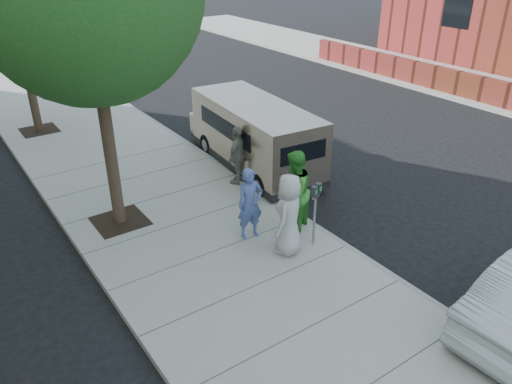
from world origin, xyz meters
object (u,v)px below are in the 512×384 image
at_px(van, 253,134).
at_px(person_gray_shirt, 289,215).
at_px(parking_meter, 316,202).
at_px(person_striped_polo, 238,155).
at_px(person_green_shirt, 294,192).
at_px(person_officer, 250,204).

relative_size(van, person_gray_shirt, 3.03).
xyz_separation_m(parking_meter, person_striped_polo, (0.34, 3.55, -0.24)).
bearing_deg(person_green_shirt, person_gray_shirt, 15.64).
xyz_separation_m(parking_meter, person_gray_shirt, (-0.63, 0.11, -0.16)).
bearing_deg(person_gray_shirt, person_striped_polo, -138.25).
distance_m(parking_meter, person_striped_polo, 3.57).
xyz_separation_m(person_officer, person_green_shirt, (0.98, -0.32, 0.14)).
height_order(person_officer, person_striped_polo, person_officer).
xyz_separation_m(parking_meter, person_green_shirt, (0.03, 0.76, -0.09)).
relative_size(person_officer, person_striped_polo, 1.01).
bearing_deg(person_officer, person_green_shirt, -9.33).
height_order(parking_meter, person_gray_shirt, person_gray_shirt).
relative_size(person_officer, person_green_shirt, 0.85).
relative_size(van, person_officer, 3.32).
bearing_deg(person_striped_polo, person_gray_shirt, 44.34).
distance_m(van, person_striped_polo, 1.42).
xyz_separation_m(van, person_striped_polo, (-1.11, -0.88, -0.09)).
bearing_deg(parking_meter, person_striped_polo, 66.23).
relative_size(person_officer, person_gray_shirt, 0.91).
height_order(person_gray_shirt, person_striped_polo, person_gray_shirt).
xyz_separation_m(van, person_green_shirt, (-1.43, -3.67, 0.07)).
distance_m(person_green_shirt, person_gray_shirt, 0.92).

